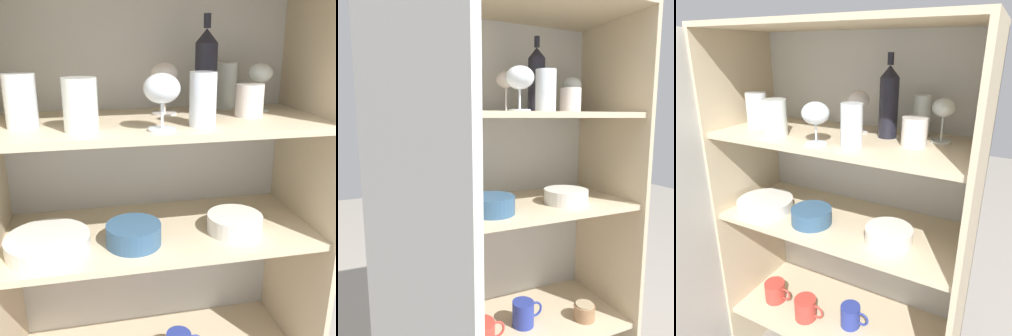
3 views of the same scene
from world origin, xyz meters
The scene contains 23 objects.
cupboard_back_panel centered at (0.00, 0.40, 0.74)m, with size 0.95×0.02×1.48m, color silver.
cupboard_side_left centered at (-0.47, 0.20, 0.74)m, with size 0.02×0.43×1.48m, color #CCB793.
cupboard_side_right centered at (0.47, 0.20, 0.74)m, with size 0.02×0.43×1.48m, color #CCB793.
cupboard_top_panel centered at (0.00, 0.20, 1.49)m, with size 0.95×0.43×0.02m, color #CCB793.
shelf_board_lower centered at (0.00, 0.20, 0.30)m, with size 0.91×0.39×0.02m, color beige.
shelf_board_middle centered at (0.00, 0.20, 0.78)m, with size 0.91×0.39×0.02m, color beige.
shelf_board_upper centered at (0.00, 0.20, 1.11)m, with size 0.91×0.39×0.02m, color beige.
cupboard_door centered at (-0.41, -0.25, 0.74)m, with size 0.15×0.46×1.48m.
tumbler_glass_0 centered at (0.26, 0.19, 1.17)m, with size 0.08×0.08×0.09m.
tumbler_glass_1 centered at (-0.36, 0.16, 1.19)m, with size 0.08×0.08×0.13m.
tumbler_glass_2 centered at (-0.21, 0.09, 1.19)m, with size 0.08×0.08×0.13m.
tumbler_glass_3 centered at (0.24, 0.34, 1.20)m, with size 0.06×0.06×0.14m.
tumbler_glass_4 centered at (0.09, 0.09, 1.19)m, with size 0.07×0.07×0.14m.
wine_glass_0 centered at (0.33, 0.28, 1.23)m, with size 0.08×0.08×0.14m.
wine_glass_1 centered at (-0.02, 0.06, 1.22)m, with size 0.09×0.09×0.14m.
wine_glass_2 centered at (0.03, 0.27, 1.24)m, with size 0.08×0.08×0.15m.
wine_bottle centered at (0.15, 0.26, 1.25)m, with size 0.07×0.07×0.28m.
plate_stack_white centered at (-0.32, 0.13, 0.81)m, with size 0.23×0.23×0.04m.
mixing_bowl_large centered at (-0.09, 0.12, 0.82)m, with size 0.15×0.15×0.06m.
serving_bowl_small centered at (0.21, 0.14, 0.82)m, with size 0.16×0.16×0.05m.
coffee_mug_primary centered at (-0.13, 0.11, 0.36)m, with size 0.14×0.09×0.10m.
coffee_mug_extra_2 centered at (0.06, 0.17, 0.36)m, with size 0.13×0.08×0.10m.
storage_jar centered at (0.29, 0.10, 0.34)m, with size 0.08×0.08×0.06m.
Camera 2 is at (-0.48, -0.86, 1.10)m, focal length 35.00 mm.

